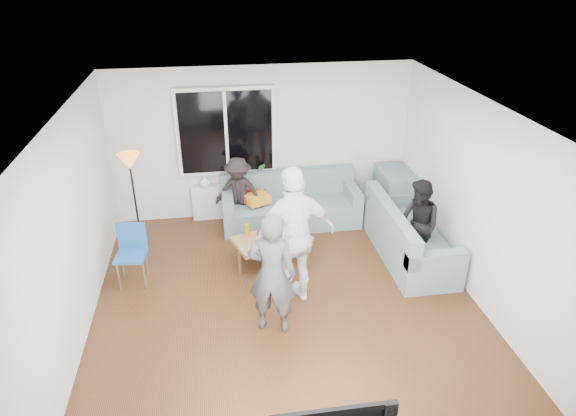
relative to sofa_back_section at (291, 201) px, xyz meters
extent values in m
cube|color=#56351C|center=(-0.41, -2.27, -0.45)|extent=(5.00, 5.50, 0.04)
cube|color=white|center=(-0.41, -2.27, 2.20)|extent=(5.00, 5.50, 0.04)
cube|color=silver|center=(-0.41, 0.50, 0.88)|extent=(5.00, 0.04, 2.60)
cube|color=silver|center=(-0.41, -5.04, 0.88)|extent=(5.00, 0.04, 2.60)
cube|color=silver|center=(-2.93, -2.27, 0.88)|extent=(0.04, 5.50, 2.60)
cube|color=silver|center=(2.11, -2.27, 0.88)|extent=(0.04, 5.50, 2.60)
cube|color=white|center=(-1.01, 0.42, 1.12)|extent=(1.62, 0.06, 1.47)
cube|color=black|center=(-1.01, 0.38, 1.12)|extent=(1.50, 0.02, 1.35)
cube|color=white|center=(-1.01, 0.37, 1.12)|extent=(0.05, 0.03, 1.35)
cube|color=silver|center=(-1.01, 0.38, -0.11)|extent=(1.30, 0.12, 0.62)
imported|color=#27622A|center=(-0.48, 0.35, 0.38)|extent=(0.22, 0.18, 0.37)
imported|color=white|center=(-1.41, 0.35, 0.29)|extent=(0.20, 0.20, 0.19)
cube|color=slate|center=(1.98, 0.00, 0.00)|extent=(0.85, 0.85, 0.85)
cube|color=gold|center=(-0.57, -0.02, 0.09)|extent=(0.48, 0.44, 0.14)
cube|color=maroon|center=(-0.59, 0.06, 0.09)|extent=(0.38, 0.33, 0.13)
cube|color=tan|center=(-0.47, -1.13, -0.22)|extent=(1.24, 0.93, 0.40)
cylinder|color=maroon|center=(-0.61, -1.24, 0.06)|extent=(0.17, 0.17, 0.17)
imported|color=#434448|center=(-0.65, -2.65, 0.37)|extent=(0.67, 0.54, 1.59)
imported|color=white|center=(-0.29, -2.10, 0.53)|extent=(1.20, 0.73, 1.90)
imported|color=black|center=(1.61, -1.56, 0.25)|extent=(0.66, 0.76, 1.34)
imported|color=black|center=(-0.87, 0.03, 0.19)|extent=(0.90, 0.69, 1.23)
cylinder|color=black|center=(-0.39, -0.95, 0.09)|extent=(0.07, 0.07, 0.22)
cylinder|color=#FB5A16|center=(-0.24, -1.24, 0.11)|extent=(0.07, 0.07, 0.27)
cylinder|color=black|center=(-0.11, -1.04, 0.09)|extent=(0.07, 0.07, 0.23)
cylinder|color=#C3860B|center=(-0.82, -1.04, 0.08)|extent=(0.07, 0.07, 0.20)
camera|label=1|loc=(-1.22, -7.54, 3.76)|focal=31.47mm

